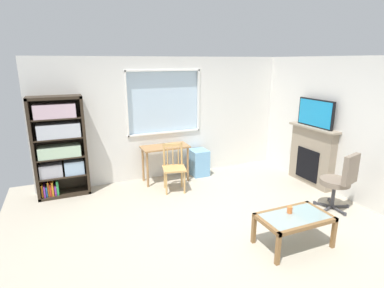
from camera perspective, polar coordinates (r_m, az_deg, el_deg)
ground at (r=4.88m, az=4.29°, el=-14.62°), size 6.21×5.60×0.02m
wall_back_with_window at (r=6.47m, az=-4.81°, el=4.41°), size 5.21×0.15×2.50m
wall_right at (r=6.08m, az=27.53°, el=2.45°), size 0.12×4.80×2.50m
bookshelf at (r=5.98m, az=-23.54°, el=-0.02°), size 0.90×0.38×1.83m
desk_under_window at (r=6.24m, az=-5.02°, el=-1.51°), size 0.95×0.45×0.75m
wooden_chair at (r=5.83m, az=-3.40°, el=-4.34°), size 0.50×0.48×0.90m
plastic_drawer_unit at (r=6.66m, az=1.31°, el=-3.44°), size 0.35×0.40×0.56m
fireplace at (r=6.57m, az=21.41°, el=-1.98°), size 0.26×1.13×1.17m
tv at (r=6.37m, az=22.04°, el=5.36°), size 0.06×0.86×0.54m
office_chair at (r=5.57m, az=25.98°, el=-5.89°), size 0.58×0.56×1.00m
coffee_table at (r=4.40m, az=18.53°, el=-13.33°), size 0.96×0.56×0.44m
sippy_cup at (r=4.41m, az=17.76°, el=-11.61°), size 0.07×0.07×0.09m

